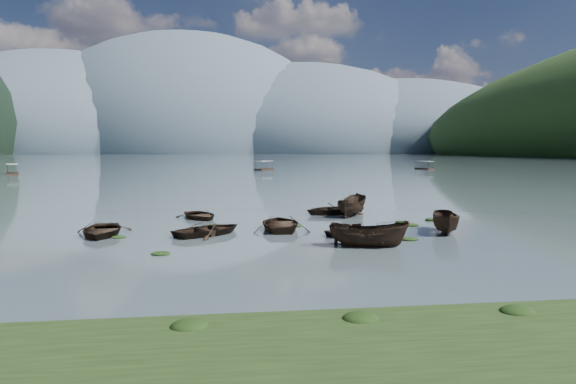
{
  "coord_description": "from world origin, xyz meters",
  "views": [
    {
      "loc": [
        -5.08,
        -26.45,
        5.2
      ],
      "look_at": [
        0.0,
        12.0,
        2.0
      ],
      "focal_mm": 32.0,
      "sensor_mm": 36.0,
      "label": 1
    }
  ],
  "objects": [
    {
      "name": "rowboat_7",
      "position": [
        4.02,
        14.27,
        0.0
      ],
      "size": [
        6.07,
        5.23,
        1.06
      ],
      "primitive_type": "imported",
      "rotation": [
        0.0,
        0.0,
        5.08
      ],
      "color": "black",
      "rests_on": "ground"
    },
    {
      "name": "rowboat_8",
      "position": [
        5.18,
        12.76,
        0.0
      ],
      "size": [
        3.89,
        4.97,
        1.82
      ],
      "primitive_type": "imported",
      "rotation": [
        0.0,
        0.0,
        2.62
      ],
      "color": "black",
      "rests_on": "ground"
    },
    {
      "name": "weed_clump_2",
      "position": [
        5.71,
        1.65,
        0.0
      ],
      "size": [
        1.05,
        0.84,
        0.23
      ],
      "primitive_type": "ellipsoid",
      "color": "black",
      "rests_on": "ground"
    },
    {
      "name": "weed_clump_3",
      "position": [
        7.73,
        8.45,
        0.0
      ],
      "size": [
        0.91,
        0.77,
        0.2
      ],
      "primitive_type": "ellipsoid",
      "color": "black",
      "rests_on": "ground"
    },
    {
      "name": "weed_clump_0",
      "position": [
        -8.07,
        -0.66,
        0.0
      ],
      "size": [
        0.96,
        0.78,
        0.21
      ],
      "primitive_type": "ellipsoid",
      "color": "black",
      "rests_on": "ground"
    },
    {
      "name": "haze_mtn_b",
      "position": [
        -60.0,
        900.0,
        0.0
      ],
      "size": [
        520.0,
        520.0,
        340.0
      ],
      "primitive_type": "ellipsoid",
      "color": "#475666",
      "rests_on": "ground"
    },
    {
      "name": "ground_plane",
      "position": [
        0.0,
        0.0,
        0.0
      ],
      "size": [
        2400.0,
        2400.0,
        0.0
      ],
      "primitive_type": "plane",
      "color": "#4B595E"
    },
    {
      "name": "rowboat_5",
      "position": [
        8.92,
        3.81,
        0.0
      ],
      "size": [
        2.87,
        4.48,
        1.62
      ],
      "primitive_type": "imported",
      "rotation": [
        0.0,
        0.0,
        -0.34
      ],
      "color": "black",
      "rests_on": "ground"
    },
    {
      "name": "rowboat_6",
      "position": [
        -6.65,
        12.67,
        0.0
      ],
      "size": [
        4.4,
        5.08,
        0.88
      ],
      "primitive_type": "imported",
      "rotation": [
        0.0,
        0.0,
        0.38
      ],
      "color": "black",
      "rests_on": "ground"
    },
    {
      "name": "haze_mtn_d",
      "position": [
        320.0,
        900.0,
        0.0
      ],
      "size": [
        520.0,
        520.0,
        220.0
      ],
      "primitive_type": "ellipsoid",
      "color": "#475666",
      "rests_on": "ground"
    },
    {
      "name": "pontoon_right",
      "position": [
        49.52,
        105.73,
        0.0
      ],
      "size": [
        3.98,
        5.83,
        2.06
      ],
      "primitive_type": null,
      "rotation": [
        0.0,
        0.0,
        0.36
      ],
      "color": "black",
      "rests_on": "ground"
    },
    {
      "name": "weed_clump_4",
      "position": [
        7.85,
        6.97,
        0.0
      ],
      "size": [
        1.09,
        0.86,
        0.22
      ],
      "primitive_type": "ellipsoid",
      "color": "black",
      "rests_on": "ground"
    },
    {
      "name": "haze_mtn_a",
      "position": [
        -260.0,
        900.0,
        0.0
      ],
      "size": [
        520.0,
        520.0,
        280.0
      ],
      "primitive_type": "ellipsoid",
      "color": "#475666",
      "rests_on": "ground"
    },
    {
      "name": "rowboat_1",
      "position": [
        -5.8,
        5.16,
        0.0
      ],
      "size": [
        5.77,
        5.58,
        0.97
      ],
      "primitive_type": "imported",
      "rotation": [
        0.0,
        0.0,
        2.26
      ],
      "color": "black",
      "rests_on": "ground"
    },
    {
      "name": "haze_mtn_c",
      "position": [
        140.0,
        900.0,
        0.0
      ],
      "size": [
        520.0,
        520.0,
        260.0
      ],
      "primitive_type": "ellipsoid",
      "color": "#475666",
      "rests_on": "ground"
    },
    {
      "name": "rowboat_0",
      "position": [
        -12.32,
        5.7,
        0.0
      ],
      "size": [
        3.8,
        5.06,
        0.99
      ],
      "primitive_type": "imported",
      "rotation": [
        0.0,
        0.0,
        0.08
      ],
      "color": "black",
      "rests_on": "ground"
    },
    {
      "name": "weed_clump_5",
      "position": [
        -11.1,
        4.63,
        0.0
      ],
      "size": [
        0.89,
        0.72,
        0.19
      ],
      "primitive_type": "ellipsoid",
      "color": "black",
      "rests_on": "ground"
    },
    {
      "name": "weed_clump_7",
      "position": [
        10.43,
        9.27,
        0.0
      ],
      "size": [
        1.17,
        0.94,
        0.26
      ],
      "primitive_type": "ellipsoid",
      "color": "black",
      "rests_on": "ground"
    },
    {
      "name": "weed_clump_6",
      "position": [
        -5.57,
        8.58,
        0.0
      ],
      "size": [
        1.01,
        0.84,
        0.21
      ],
      "primitive_type": "ellipsoid",
      "color": "black",
      "rests_on": "ground"
    },
    {
      "name": "pontoon_centre",
      "position": [
        6.18,
        106.51,
        0.0
      ],
      "size": [
        5.47,
        6.03,
        2.21
      ],
      "primitive_type": null,
      "rotation": [
        0.0,
        0.0,
        -0.67
      ],
      "color": "black",
      "rests_on": "ground"
    },
    {
      "name": "weed_clump_1",
      "position": [
        -0.14,
        7.76,
        0.0
      ],
      "size": [
        1.01,
        0.81,
        0.22
      ],
      "primitive_type": "ellipsoid",
      "color": "black",
      "rests_on": "ground"
    },
    {
      "name": "pontoon_left",
      "position": [
        -49.06,
        89.59,
        0.0
      ],
      "size": [
        4.04,
        5.94,
        2.1
      ],
      "primitive_type": null,
      "rotation": [
        0.0,
        0.0,
        0.35
      ],
      "color": "black",
      "rests_on": "ground"
    },
    {
      "name": "rowboat_3",
      "position": [
        -1.17,
        6.8,
        0.0
      ],
      "size": [
        3.97,
        5.35,
        1.06
      ],
      "primitive_type": "imported",
      "rotation": [
        0.0,
        0.0,
        3.08
      ],
      "color": "black",
      "rests_on": "ground"
    },
    {
      "name": "rowboat_4",
      "position": [
        3.23,
        3.62,
        0.0
      ],
      "size": [
        4.73,
        3.9,
        0.85
      ],
      "primitive_type": "imported",
      "rotation": [
        0.0,
        0.0,
        1.83
      ],
      "color": "black",
      "rests_on": "ground"
    },
    {
      "name": "near_shore",
      "position": [
        0.0,
        -14.0,
        0.0
      ],
      "size": [
        60.0,
        6.0,
        0.5
      ],
      "primitive_type": "cube",
      "color": "black",
      "rests_on": "ground"
    },
    {
      "name": "rowboat_2",
      "position": [
        2.76,
        -0.13,
        0.0
      ],
      "size": [
        4.53,
        2.71,
        1.64
      ],
      "primitive_type": "imported",
      "rotation": [
        0.0,
        0.0,
        1.29
      ],
      "color": "black",
      "rests_on": "ground"
    }
  ]
}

